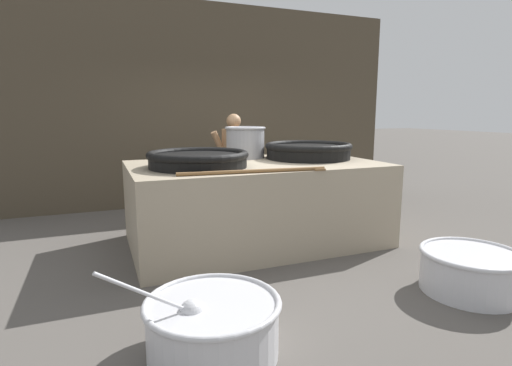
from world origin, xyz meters
TOP-DOWN VIEW (x-y plane):
  - ground_plane at (0.00, 0.00)m, footprint 60.00×60.00m
  - back_wall at (0.00, 2.58)m, footprint 7.46×0.24m
  - hearth_platform at (0.00, 0.00)m, footprint 3.06×1.77m
  - giant_wok_near at (-0.76, -0.12)m, footprint 1.15×1.15m
  - giant_wok_far at (0.83, 0.17)m, footprint 1.17×1.17m
  - stock_pot at (0.08, 0.59)m, footprint 0.56×0.56m
  - stirring_paddle at (-0.27, -0.79)m, footprint 1.58×0.21m
  - cook at (0.14, 1.30)m, footprint 0.44×0.63m
  - prep_bowl_vegetables at (-1.18, -2.14)m, footprint 1.19×0.93m
  - prep_bowl_meat at (1.28, -2.09)m, footprint 0.90×0.90m

SIDE VIEW (x-z plane):
  - ground_plane at x=0.00m, z-range 0.00..0.00m
  - prep_bowl_meat at x=1.28m, z-range 0.02..0.41m
  - prep_bowl_vegetables at x=-1.18m, z-range -0.17..0.61m
  - hearth_platform at x=0.00m, z-range 0.00..1.01m
  - cook at x=0.14m, z-range 0.07..1.68m
  - stirring_paddle at x=-0.27m, z-range 1.01..1.05m
  - giant_wok_near at x=-0.76m, z-range 1.02..1.21m
  - giant_wok_far at x=0.83m, z-range 1.02..1.24m
  - stock_pot at x=0.08m, z-range 1.02..1.45m
  - back_wall at x=0.00m, z-range 0.00..3.52m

